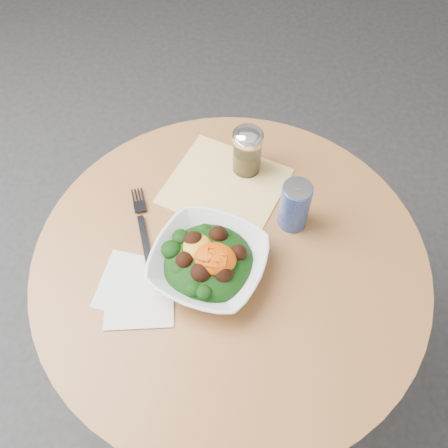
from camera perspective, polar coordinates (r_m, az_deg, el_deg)
name	(u,v)px	position (r m, az deg, el deg)	size (l,w,h in m)	color
ground	(228,364)	(1.82, 0.47, -15.70)	(6.00, 6.00, 0.00)	#2B2B2E
table	(230,296)	(1.31, 0.63, -8.28)	(0.90, 0.90, 0.75)	black
cloth_napkin	(225,186)	(1.25, 0.11, 4.41)	(0.27, 0.25, 0.00)	orange
paper_napkins	(136,290)	(1.11, -9.97, -7.49)	(0.19, 0.19, 0.00)	silver
salad_bowl	(209,262)	(1.09, -1.77, -4.32)	(0.28, 0.28, 0.09)	white
fork	(142,224)	(1.19, -9.33, 0.05)	(0.12, 0.21, 0.00)	black
spice_shaker	(247,151)	(1.23, 2.67, 8.36)	(0.08, 0.08, 0.14)	silver
beverage_can	(295,205)	(1.14, 8.08, 2.12)	(0.07, 0.07, 0.13)	navy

